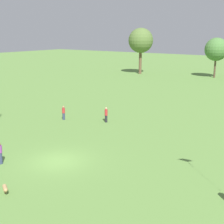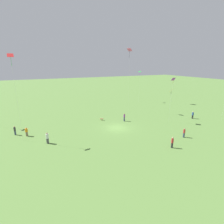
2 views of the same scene
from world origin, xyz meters
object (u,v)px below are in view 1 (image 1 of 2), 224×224
(person_1, at_px, (0,153))
(person_6, at_px, (64,113))
(dog_0, at_px, (5,189))
(person_2, at_px, (106,115))

(person_1, xyz_separation_m, person_6, (-4.89, 11.79, -0.04))
(person_6, relative_size, dog_0, 2.09)
(person_1, distance_m, person_2, 13.80)
(person_1, relative_size, dog_0, 2.20)
(person_1, height_order, person_2, person_2)
(person_1, height_order, dog_0, person_1)
(person_2, relative_size, person_6, 1.06)
(person_6, bearing_deg, dog_0, 173.13)
(person_2, height_order, dog_0, person_2)
(dog_0, bearing_deg, person_1, -93.20)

